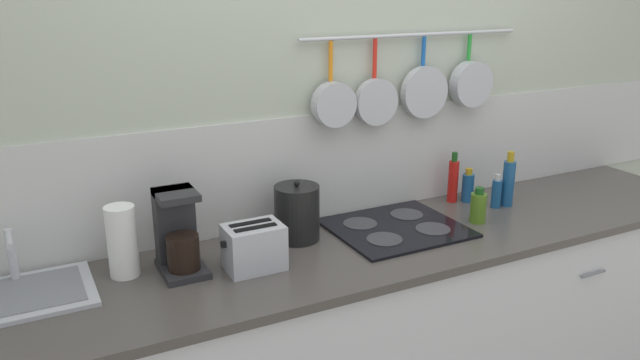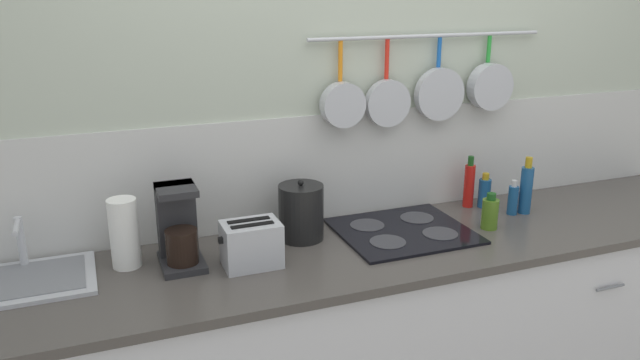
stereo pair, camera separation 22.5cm
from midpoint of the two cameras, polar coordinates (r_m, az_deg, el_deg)
name	(u,v)px [view 2 (the right image)]	position (r m, az deg, el deg)	size (l,w,h in m)	color
wall_back	(361,137)	(2.69, 6.15, 3.91)	(7.20, 0.15, 2.60)	#B2BCA8
cabinet_base	(393,349)	(2.72, 9.14, -15.08)	(3.22, 0.63, 0.90)	silver
countertop	(397,246)	(2.50, 9.66, -6.00)	(3.26, 0.65, 0.03)	#4C4742
sink_basin	(23,279)	(2.31, -23.06, -8.38)	(0.47, 0.34, 0.20)	#B7BABF
paper_towel_roll	(124,233)	(2.29, -14.80, -4.78)	(0.10, 0.10, 0.25)	white
coffee_maker	(179,231)	(2.27, -10.05, -4.63)	(0.15, 0.21, 0.29)	#262628
toaster	(251,244)	(2.24, -3.45, -5.92)	(0.22, 0.14, 0.17)	#B7BABF
kettle	(301,212)	(2.45, 0.88, -2.99)	(0.18, 0.18, 0.25)	black
cooktop	(403,231)	(2.59, 10.09, -4.64)	(0.52, 0.47, 0.01)	black
bottle_sesame_oil	(490,213)	(2.69, 17.62, -2.94)	(0.07, 0.07, 0.15)	#4C721E
bottle_vinegar	(469,185)	(2.91, 15.65, -0.44)	(0.05, 0.05, 0.24)	red
bottle_olive_oil	(484,192)	(2.93, 16.95, -1.11)	(0.05, 0.05, 0.16)	navy
bottle_hot_sauce	(513,199)	(2.88, 19.39, -1.71)	(0.04, 0.04, 0.16)	navy
bottle_cooking_wine	(526,189)	(2.91, 20.46, -0.78)	(0.05, 0.05, 0.25)	navy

